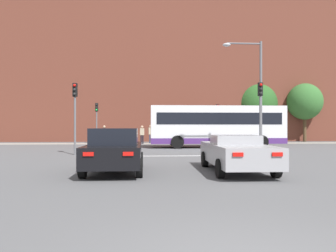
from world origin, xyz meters
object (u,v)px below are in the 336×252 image
car_roadster_right (236,153)px  traffic_light_far_left (97,116)px  car_saloon_left (115,150)px  traffic_light_near_right (260,106)px  street_lamp_junction (254,84)px  bus_crossing_lead (216,125)px  pedestrian_walking_west (142,133)px  traffic_light_near_left (75,107)px  traffic_light_far_right (218,117)px  pedestrian_walking_east (104,133)px  pedestrian_waiting (151,132)px

car_roadster_right → traffic_light_far_left: (-8.15, 19.52, 1.94)m
car_saloon_left → traffic_light_near_right: traffic_light_near_right is taller
car_saloon_left → car_roadster_right: (4.49, -0.10, -0.10)m
street_lamp_junction → car_saloon_left: bearing=-134.2°
bus_crossing_lead → pedestrian_walking_west: 8.33m
bus_crossing_lead → traffic_light_near_left: bearing=122.6°
pedestrian_walking_west → traffic_light_near_left: bearing=-116.1°
bus_crossing_lead → pedestrian_walking_west: bus_crossing_lead is taller
traffic_light_far_right → pedestrian_walking_east: bearing=173.8°
bus_crossing_lead → traffic_light_far_left: size_ratio=2.69×
traffic_light_far_left → traffic_light_far_right: size_ratio=1.02×
traffic_light_far_right → traffic_light_near_left: bearing=-133.4°
car_roadster_right → pedestrian_walking_west: pedestrian_walking_west is taller
traffic_light_far_right → car_roadster_right: bearing=-100.2°
street_lamp_junction → pedestrian_walking_east: 16.79m
car_saloon_left → traffic_light_near_right: 10.81m
car_roadster_right → traffic_light_near_right: traffic_light_near_right is taller
traffic_light_far_right → street_lamp_junction: street_lamp_junction is taller
traffic_light_far_left → street_lamp_junction: 16.25m
pedestrian_waiting → traffic_light_far_left: bearing=1.4°
car_saloon_left → pedestrian_waiting: size_ratio=2.36×
bus_crossing_lead → traffic_light_near_left: traffic_light_near_left is taller
traffic_light_near_left → pedestrian_waiting: (4.57, 13.13, -1.76)m
traffic_light_far_left → traffic_light_near_left: (0.58, -11.92, 0.20)m
traffic_light_far_left → pedestrian_waiting: bearing=13.3°
car_saloon_left → pedestrian_walking_east: size_ratio=2.43×
street_lamp_junction → bus_crossing_lead: bearing=101.7°
bus_crossing_lead → pedestrian_waiting: bus_crossing_lead is taller
traffic_light_near_left → pedestrian_walking_west: bearing=72.6°
street_lamp_junction → pedestrian_waiting: (-6.38, 12.54, -3.26)m
pedestrian_waiting → pedestrian_walking_west: 1.45m
pedestrian_waiting → pedestrian_walking_west: size_ratio=1.04×
street_lamp_junction → pedestrian_walking_west: street_lamp_junction is taller
street_lamp_junction → car_roadster_right: bearing=-112.4°
car_roadster_right → pedestrian_walking_west: size_ratio=2.80×
street_lamp_junction → pedestrian_walking_west: size_ratio=3.99×
traffic_light_far_right → traffic_light_near_left: size_ratio=0.91×
car_saloon_left → pedestrian_walking_west: (0.65, 19.46, 0.23)m
traffic_light_far_left → pedestrian_walking_east: 1.96m
pedestrian_walking_east → street_lamp_junction: bearing=172.4°
car_saloon_left → street_lamp_junction: bearing=45.2°
traffic_light_near_left → bus_crossing_lead: bearing=32.6°
pedestrian_walking_west → street_lamp_junction: bearing=-66.3°
car_saloon_left → car_roadster_right: car_saloon_left is taller
traffic_light_near_right → traffic_light_far_right: (0.04, 12.15, -0.29)m
street_lamp_junction → pedestrian_waiting: size_ratio=3.83×
traffic_light_near_left → traffic_light_near_right: bearing=-2.3°
traffic_light_far_right → pedestrian_waiting: 6.81m
car_roadster_right → street_lamp_junction: (3.38, 8.20, 3.65)m
traffic_light_far_left → pedestrian_waiting: traffic_light_far_left is taller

